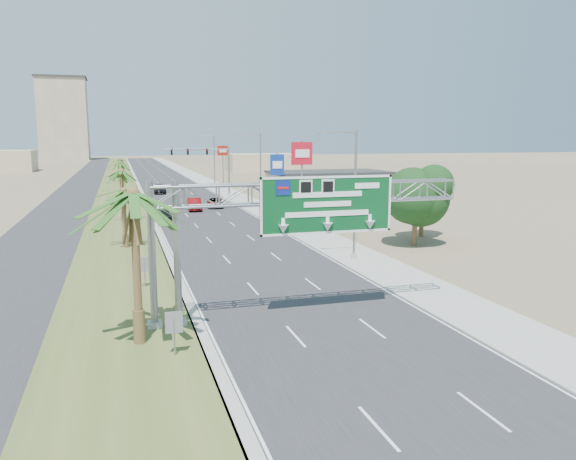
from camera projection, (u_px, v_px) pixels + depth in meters
The scene contains 30 objects.
ground at pixel (403, 394), 20.86m from camera, with size 600.00×600.00×0.00m, color #8C7A59.
road at pixel (165, 181), 124.82m from camera, with size 12.00×300.00×0.02m, color #28282B.
sidewalk_right at pixel (203, 180), 127.23m from camera, with size 4.00×300.00×0.10m, color #9E9B93.
median_grass at pixel (118, 182), 121.98m from camera, with size 7.00×300.00×0.12m, color #435224.
opposing_road at pixel (84, 183), 120.00m from camera, with size 8.00×300.00×0.02m, color #28282B.
sign_gantry at pixel (296, 204), 28.96m from camera, with size 16.75×1.24×7.50m.
palm_near at pixel (133, 195), 24.69m from camera, with size 5.70×5.70×8.35m.
palm_row_b at pixel (123, 192), 47.62m from camera, with size 3.99×3.99×5.95m.
palm_row_c at pixel (122, 172), 62.62m from camera, with size 3.99×3.99×6.75m.
palm_row_d at pixel (121, 174), 79.83m from camera, with size 3.99×3.99×5.45m.
palm_row_e at pixel (120, 163), 97.68m from camera, with size 3.99×3.99×6.15m.
palm_row_f at pixel (120, 160), 121.37m from camera, with size 3.99×3.99×5.75m.
streetlight_near at pixel (353, 200), 42.97m from camera, with size 3.27×0.44×10.00m.
streetlight_mid at pixel (259, 176), 71.32m from camera, with size 3.27×0.44×10.00m.
streetlight_far at pixel (213, 164), 105.35m from camera, with size 3.27×0.44×10.00m.
signal_mast at pixel (216, 167), 89.57m from camera, with size 10.28×0.71×8.00m.
store_building at pixel (328, 185), 89.16m from camera, with size 18.00×10.00×4.00m, color tan.
oak_near at pixel (416, 195), 48.96m from camera, with size 4.50×4.50×6.80m.
oak_far at pixel (423, 197), 53.71m from camera, with size 3.50×3.50×5.60m.
median_signback_a at pixel (174, 326), 24.09m from camera, with size 0.75×0.08×2.08m.
median_signback_b at pixel (145, 266), 35.23m from camera, with size 0.75×0.08×2.08m.
tower_distant at pixel (64, 119), 245.22m from camera, with size 20.00×16.00×35.00m, color gray.
building_distant_right at pixel (263, 163), 161.29m from camera, with size 20.00×12.00×5.00m, color tan.
car_left_lane at pixel (164, 216), 63.80m from camera, with size 1.65×4.11×1.40m, color black.
car_mid_lane at pixel (194, 204), 73.82m from camera, with size 1.71×4.90×1.62m, color #68090D.
car_right_lane at pixel (215, 203), 76.78m from camera, with size 2.14×4.64×1.29m, color gray.
car_far at pixel (160, 189), 96.33m from camera, with size 2.08×5.12×1.49m, color black.
pole_sign_red_near at pixel (302, 159), 59.78m from camera, with size 2.41×0.73×9.21m.
pole_sign_blue at pixel (277, 167), 80.57m from camera, with size 2.01×0.42×7.34m.
pole_sign_red_far at pixel (223, 154), 104.92m from camera, with size 2.13×1.18×8.21m.
Camera 1 is at (-9.75, -17.54, 9.41)m, focal length 35.00 mm.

